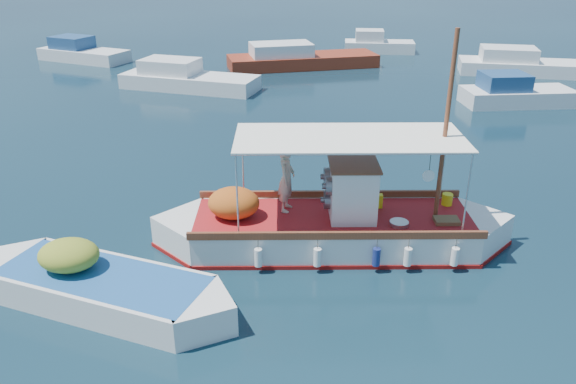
# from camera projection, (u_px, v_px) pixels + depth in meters

# --- Properties ---
(ground) EXTENTS (160.00, 160.00, 0.00)m
(ground) POSITION_uv_depth(u_px,v_px,m) (338.00, 245.00, 15.38)
(ground) COLOR black
(ground) RESTS_ON ground
(fishing_caique) EXTENTS (9.75, 3.40, 5.98)m
(fishing_caique) POSITION_uv_depth(u_px,v_px,m) (330.00, 228.00, 15.18)
(fishing_caique) COLOR white
(fishing_caique) RESTS_ON ground
(dinghy) EXTENTS (6.56, 3.10, 1.66)m
(dinghy) POSITION_uv_depth(u_px,v_px,m) (101.00, 289.00, 12.84)
(dinghy) COLOR white
(dinghy) RESTS_ON ground
(bg_boat_nw) EXTENTS (7.96, 3.86, 1.80)m
(bg_boat_nw) POSITION_uv_depth(u_px,v_px,m) (186.00, 80.00, 31.30)
(bg_boat_nw) COLOR silver
(bg_boat_nw) RESTS_ON ground
(bg_boat_n) EXTENTS (10.03, 5.79, 1.80)m
(bg_boat_n) POSITION_uv_depth(u_px,v_px,m) (298.00, 60.00, 36.52)
(bg_boat_n) COLOR maroon
(bg_boat_n) RESTS_ON ground
(bg_boat_ne) EXTENTS (5.74, 3.19, 1.80)m
(bg_boat_ne) POSITION_uv_depth(u_px,v_px,m) (514.00, 95.00, 28.29)
(bg_boat_ne) COLOR silver
(bg_boat_ne) RESTS_ON ground
(bg_boat_e) EXTENTS (8.30, 3.32, 1.80)m
(bg_boat_e) POSITION_uv_depth(u_px,v_px,m) (523.00, 66.00, 34.74)
(bg_boat_e) COLOR silver
(bg_boat_e) RESTS_ON ground
(bg_boat_far_w) EXTENTS (6.72, 4.21, 1.80)m
(bg_boat_far_w) POSITION_uv_depth(u_px,v_px,m) (82.00, 53.00, 38.54)
(bg_boat_far_w) COLOR silver
(bg_boat_far_w) RESTS_ON ground
(bg_boat_far_n) EXTENTS (5.05, 2.04, 1.80)m
(bg_boat_far_n) POSITION_uv_depth(u_px,v_px,m) (377.00, 45.00, 41.44)
(bg_boat_far_n) COLOR silver
(bg_boat_far_n) RESTS_ON ground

